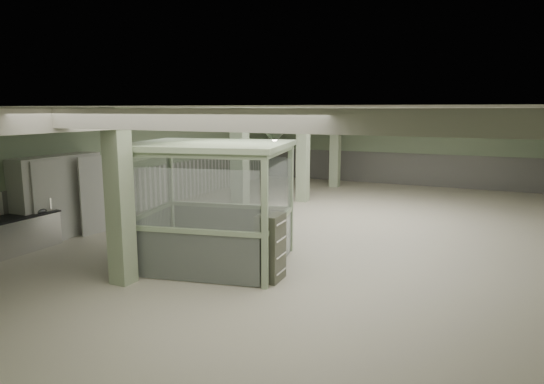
% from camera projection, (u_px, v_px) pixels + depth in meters
% --- Properties ---
extents(floor, '(20.00, 20.00, 0.00)m').
position_uv_depth(floor, '(331.00, 231.00, 14.39)').
color(floor, beige).
rests_on(floor, ground).
extents(ceiling, '(14.00, 20.00, 0.02)m').
position_uv_depth(ceiling, '(333.00, 108.00, 13.77)').
color(ceiling, beige).
rests_on(ceiling, wall_back).
extents(wall_back, '(14.00, 0.02, 3.60)m').
position_uv_depth(wall_back, '(399.00, 147.00, 22.98)').
color(wall_back, '#93A987').
rests_on(wall_back, floor).
extents(wall_front, '(14.00, 0.02, 3.60)m').
position_uv_depth(wall_front, '(34.00, 277.00, 5.18)').
color(wall_front, '#93A987').
rests_on(wall_front, floor).
extents(wall_left, '(0.02, 20.00, 3.60)m').
position_uv_depth(wall_left, '(142.00, 160.00, 17.04)').
color(wall_left, '#93A987').
rests_on(wall_left, floor).
extents(wainscot_left, '(0.05, 19.90, 1.50)m').
position_uv_depth(wainscot_left, '(144.00, 189.00, 17.21)').
color(wainscot_left, silver).
rests_on(wainscot_left, floor).
extents(wainscot_back, '(13.90, 0.05, 1.50)m').
position_uv_depth(wainscot_back, '(398.00, 169.00, 23.14)').
color(wainscot_back, silver).
rests_on(wainscot_back, floor).
extents(girder, '(0.45, 19.90, 0.40)m').
position_uv_depth(girder, '(255.00, 115.00, 14.87)').
color(girder, beige).
rests_on(girder, ceiling).
extents(beam_a, '(13.90, 0.35, 0.32)m').
position_uv_depth(beam_a, '(172.00, 119.00, 7.13)').
color(beam_a, beige).
rests_on(beam_a, ceiling).
extents(beam_b, '(13.90, 0.35, 0.32)m').
position_uv_depth(beam_b, '(251.00, 117.00, 9.35)').
color(beam_b, beige).
rests_on(beam_b, ceiling).
extents(beam_c, '(13.90, 0.35, 0.32)m').
position_uv_depth(beam_c, '(300.00, 115.00, 11.58)').
color(beam_c, beige).
rests_on(beam_c, ceiling).
extents(beam_d, '(13.90, 0.35, 0.32)m').
position_uv_depth(beam_d, '(333.00, 114.00, 13.81)').
color(beam_d, beige).
rests_on(beam_d, ceiling).
extents(beam_e, '(13.90, 0.35, 0.32)m').
position_uv_depth(beam_e, '(357.00, 113.00, 16.03)').
color(beam_e, beige).
rests_on(beam_e, ceiling).
extents(beam_f, '(13.90, 0.35, 0.32)m').
position_uv_depth(beam_f, '(375.00, 113.00, 18.26)').
color(beam_f, beige).
rests_on(beam_f, ceiling).
extents(beam_g, '(13.90, 0.35, 0.32)m').
position_uv_depth(beam_g, '(389.00, 112.00, 20.48)').
color(beam_g, beige).
rests_on(beam_g, ceiling).
extents(column_a, '(0.42, 0.42, 3.60)m').
position_uv_depth(column_a, '(119.00, 198.00, 9.80)').
color(column_a, '#B2C69F').
rests_on(column_a, floor).
extents(column_b, '(0.42, 0.42, 3.60)m').
position_uv_depth(column_b, '(240.00, 170.00, 14.25)').
color(column_b, '#B2C69F').
rests_on(column_b, floor).
extents(column_c, '(0.42, 0.42, 3.60)m').
position_uv_depth(column_c, '(303.00, 155.00, 18.70)').
color(column_c, '#B2C69F').
rests_on(column_c, floor).
extents(column_d, '(0.42, 0.42, 3.60)m').
position_uv_depth(column_d, '(335.00, 148.00, 22.26)').
color(column_d, '#B2C69F').
rests_on(column_d, floor).
extents(pendant_front, '(0.44, 0.44, 0.22)m').
position_uv_depth(pendant_front, '(275.00, 137.00, 9.21)').
color(pendant_front, '#2D392B').
rests_on(pendant_front, ceiling).
extents(pendant_mid, '(0.44, 0.44, 0.22)m').
position_uv_depth(pendant_mid, '(355.00, 127.00, 14.10)').
color(pendant_mid, '#2D392B').
rests_on(pendant_mid, ceiling).
extents(pendant_back, '(0.44, 0.44, 0.22)m').
position_uv_depth(pendant_back, '(391.00, 123.00, 18.55)').
color(pendant_back, '#2D392B').
rests_on(pendant_back, ceiling).
extents(veg_colander, '(0.50, 0.50, 0.21)m').
position_uv_depth(veg_colander, '(37.00, 208.00, 12.65)').
color(veg_colander, '#3E3F43').
rests_on(veg_colander, prep_counter).
extents(walkin_cooler, '(0.91, 2.64, 2.42)m').
position_uv_depth(walkin_cooler, '(59.00, 195.00, 13.47)').
color(walkin_cooler, silver).
rests_on(walkin_cooler, floor).
extents(guard_booth, '(4.04, 3.63, 2.82)m').
position_uv_depth(guard_booth, '(210.00, 184.00, 11.10)').
color(guard_booth, '#A6BC97').
rests_on(guard_booth, floor).
extents(filing_cabinet, '(0.49, 0.68, 1.42)m').
position_uv_depth(filing_cabinet, '(271.00, 247.00, 10.14)').
color(filing_cabinet, '#5F6151').
rests_on(filing_cabinet, floor).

